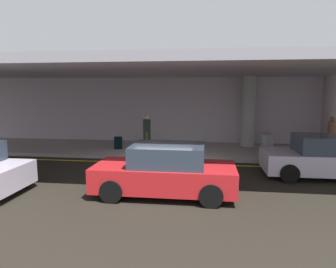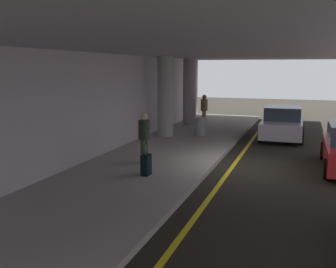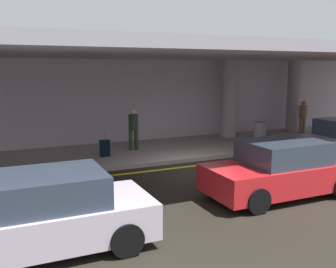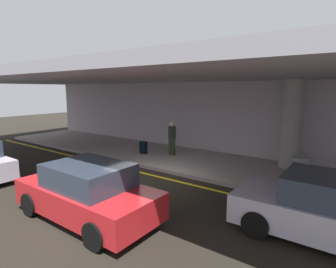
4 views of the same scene
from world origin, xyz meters
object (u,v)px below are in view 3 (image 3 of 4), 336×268
support_column_left_mid (294,96)px  car_red (280,170)px  support_column_far_left (229,99)px  trash_bin_steel (260,131)px  suitcase_upright_primary (105,148)px  person_waiting_for_ride (133,126)px  traveler_with_luggage (303,115)px  car_silver_no2 (44,215)px

support_column_left_mid → car_red: bearing=-133.8°
support_column_far_left → support_column_left_mid: size_ratio=1.00×
support_column_far_left → trash_bin_steel: 2.18m
suitcase_upright_primary → person_waiting_for_ride: bearing=43.8°
traveler_with_luggage → trash_bin_steel: size_ratio=1.98×
trash_bin_steel → car_red: bearing=-123.5°
traveler_with_luggage → suitcase_upright_primary: size_ratio=1.87×
support_column_far_left → car_red: support_column_far_left is taller
car_red → suitcase_upright_primary: car_red is taller
person_waiting_for_ride → trash_bin_steel: size_ratio=1.98×
traveler_with_luggage → person_waiting_for_ride: size_ratio=1.00×
trash_bin_steel → support_column_left_mid: bearing=24.7°
support_column_far_left → car_red: (-3.33, -7.64, -1.26)m
person_waiting_for_ride → suitcase_upright_primary: 1.62m
trash_bin_steel → suitcase_upright_primary: bearing=-178.3°
support_column_far_left → suitcase_upright_primary: bearing=-165.3°
car_silver_no2 → trash_bin_steel: 12.32m
traveler_with_luggage → trash_bin_steel: bearing=124.6°
suitcase_upright_primary → support_column_left_mid: bearing=28.5°
car_red → support_column_left_mid: bearing=-133.8°
car_red → car_silver_no2: bearing=6.6°
support_column_far_left → car_red: size_ratio=0.89×
support_column_left_mid → trash_bin_steel: 3.86m
support_column_far_left → person_waiting_for_ride: bearing=-168.0°
person_waiting_for_ride → support_column_left_mid: bearing=82.6°
support_column_far_left → traveler_with_luggage: 4.03m
car_silver_no2 → suitcase_upright_primary: car_silver_no2 is taller
car_silver_no2 → car_red: same height
traveler_with_luggage → suitcase_upright_primary: (-10.39, -0.84, -0.65)m
traveler_with_luggage → person_waiting_for_ride: bearing=114.7°
car_red → person_waiting_for_ride: (-1.88, 6.54, 0.40)m
car_red → person_waiting_for_ride: person_waiting_for_ride is taller
traveler_with_luggage → support_column_left_mid: bearing=12.5°
suitcase_upright_primary → car_silver_no2: bearing=-94.8°
car_silver_no2 → person_waiting_for_ride: size_ratio=2.44×
traveler_with_luggage → suitcase_upright_primary: bearing=117.9°
person_waiting_for_ride → suitcase_upright_primary: bearing=-79.7°
suitcase_upright_primary → trash_bin_steel: size_ratio=1.06×
traveler_with_luggage → car_silver_no2: bearing=142.5°
car_red → suitcase_upright_primary: size_ratio=4.56×
support_column_left_mid → car_silver_no2: support_column_left_mid is taller
suitcase_upright_primary → trash_bin_steel: suitcase_upright_primary is taller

